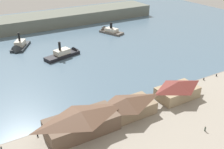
{
  "coord_description": "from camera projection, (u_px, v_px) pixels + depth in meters",
  "views": [
    {
      "loc": [
        -41.72,
        -67.53,
        50.8
      ],
      "look_at": [
        7.85,
        17.06,
        2.0
      ],
      "focal_mm": 41.79,
      "sensor_mm": 36.0,
      "label": 1
    }
  ],
  "objects": [
    {
      "name": "ground_plane",
      "position": [
        117.0,
        103.0,
        93.68
      ],
      "size": [
        320.0,
        320.0,
        0.0
      ],
      "primitive_type": "plane",
      "color": "slate"
    },
    {
      "name": "quay_promenade",
      "position": [
        156.0,
        136.0,
        76.42
      ],
      "size": [
        110.0,
        36.0,
        1.2
      ],
      "primitive_type": "cube",
      "color": "gray",
      "rests_on": "ground"
    },
    {
      "name": "seawall_edge",
      "position": [
        123.0,
        106.0,
        90.68
      ],
      "size": [
        110.0,
        0.8,
        1.0
      ],
      "primitive_type": "cube",
      "color": "slate",
      "rests_on": "ground"
    },
    {
      "name": "ferry_shed_customs_shed",
      "position": [
        82.0,
        122.0,
        75.69
      ],
      "size": [
        21.55,
        10.3,
        7.12
      ],
      "color": "brown",
      "rests_on": "quay_promenade"
    },
    {
      "name": "ferry_shed_central_terminal",
      "position": [
        126.0,
        107.0,
        83.31
      ],
      "size": [
        19.29,
        9.3,
        6.49
      ],
      "color": "#847056",
      "rests_on": "quay_promenade"
    },
    {
      "name": "ferry_shed_east_terminal",
      "position": [
        177.0,
        90.0,
        93.03
      ],
      "size": [
        15.17,
        9.04,
        6.54
      ],
      "color": "#998466",
      "rests_on": "quay_promenade"
    },
    {
      "name": "pedestrian_near_west_shed",
      "position": [
        1.0,
        149.0,
        69.78
      ],
      "size": [
        0.38,
        0.38,
        1.55
      ],
      "color": "#232328",
      "rests_on": "quay_promenade"
    },
    {
      "name": "pedestrian_by_tram",
      "position": [
        205.0,
        129.0,
        77.18
      ],
      "size": [
        0.42,
        0.42,
        1.71
      ],
      "color": "#3D4C42",
      "rests_on": "quay_promenade"
    },
    {
      "name": "mooring_post_west",
      "position": [
        216.0,
        75.0,
        109.65
      ],
      "size": [
        0.44,
        0.44,
        0.9
      ],
      "primitive_type": "cylinder",
      "color": "black",
      "rests_on": "quay_promenade"
    },
    {
      "name": "mooring_post_center_west",
      "position": [
        37.0,
        135.0,
        75.2
      ],
      "size": [
        0.44,
        0.44,
        0.9
      ],
      "primitive_type": "cylinder",
      "color": "black",
      "rests_on": "quay_promenade"
    },
    {
      "name": "mooring_post_east",
      "position": [
        204.0,
        79.0,
        106.5
      ],
      "size": [
        0.44,
        0.44,
        0.9
      ],
      "primitive_type": "cylinder",
      "color": "black",
      "rests_on": "quay_promenade"
    },
    {
      "name": "ferry_outer_harbor",
      "position": [
        19.0,
        47.0,
        141.12
      ],
      "size": [
        14.19,
        18.43,
        10.86
      ],
      "color": "#23282D",
      "rests_on": "ground"
    },
    {
      "name": "ferry_approaching_west",
      "position": [
        66.0,
        53.0,
        132.45
      ],
      "size": [
        20.74,
        10.41,
        10.01
      ],
      "color": "black",
      "rests_on": "ground"
    },
    {
      "name": "ferry_mid_harbor",
      "position": [
        108.0,
        31.0,
        168.3
      ],
      "size": [
        12.0,
        17.94,
        9.01
      ],
      "color": "#514C47",
      "rests_on": "ground"
    },
    {
      "name": "far_headland",
      "position": [
        33.0,
        22.0,
        176.86
      ],
      "size": [
        180.0,
        24.0,
        8.0
      ],
      "primitive_type": "cube",
      "color": "#60665B",
      "rests_on": "ground"
    }
  ]
}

